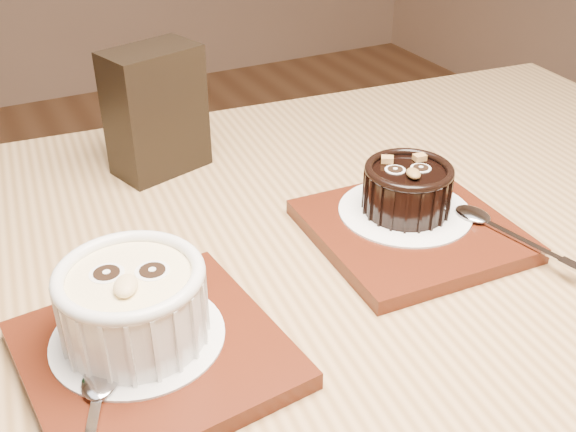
% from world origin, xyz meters
% --- Properties ---
extents(table, '(1.26, 0.90, 0.75)m').
position_xyz_m(table, '(0.06, -0.05, 0.66)').
color(table, olive).
rests_on(table, ground).
extents(tray_left, '(0.20, 0.20, 0.01)m').
position_xyz_m(tray_left, '(-0.06, -0.09, 0.76)').
color(tray_left, '#511C0D').
rests_on(tray_left, table).
extents(doily_left, '(0.13, 0.13, 0.00)m').
position_xyz_m(doily_left, '(-0.07, -0.07, 0.77)').
color(doily_left, white).
rests_on(doily_left, tray_left).
extents(ramekin_white, '(0.11, 0.11, 0.06)m').
position_xyz_m(ramekin_white, '(-0.07, -0.07, 0.80)').
color(ramekin_white, white).
rests_on(ramekin_white, doily_left).
extents(spoon_left, '(0.07, 0.13, 0.01)m').
position_xyz_m(spoon_left, '(-0.12, -0.14, 0.77)').
color(spoon_left, silver).
rests_on(spoon_left, tray_left).
extents(tray_right, '(0.19, 0.19, 0.01)m').
position_xyz_m(tray_right, '(0.21, -0.04, 0.76)').
color(tray_right, '#511C0D').
rests_on(tray_right, table).
extents(doily_right, '(0.13, 0.13, 0.00)m').
position_xyz_m(doily_right, '(0.21, -0.02, 0.77)').
color(doily_right, white).
rests_on(doily_right, tray_right).
extents(ramekin_dark, '(0.09, 0.09, 0.05)m').
position_xyz_m(ramekin_dark, '(0.21, -0.02, 0.79)').
color(ramekin_dark, black).
rests_on(ramekin_dark, doily_right).
extents(spoon_right, '(0.05, 0.14, 0.01)m').
position_xyz_m(spoon_right, '(0.27, -0.09, 0.77)').
color(spoon_right, silver).
rests_on(spoon_right, tray_right).
extents(condiment_stand, '(0.11, 0.09, 0.14)m').
position_xyz_m(condiment_stand, '(0.04, 0.21, 0.82)').
color(condiment_stand, black).
rests_on(condiment_stand, table).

